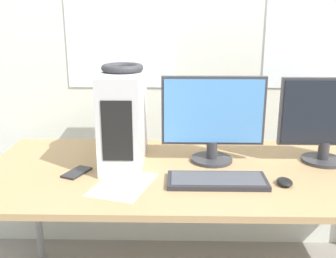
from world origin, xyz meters
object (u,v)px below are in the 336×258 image
Objects in this scene: headphones at (122,68)px; keyboard at (217,180)px; monitor_main at (213,118)px; monitor_right_near at (327,119)px; cell_phone at (77,172)px; pc_tower at (124,118)px; mouse at (285,182)px.

headphones is 0.66m from keyboard.
keyboard is at bearing -89.86° from monitor_main.
monitor_right_near reaches higher than keyboard.
monitor_right_near is at bearing 31.93° from cell_phone.
keyboard reaches higher than cell_phone.
mouse is at bearing -20.72° from pc_tower.
headphones is at bearing 148.91° from keyboard.
headphones reaches higher than mouse.
headphones reaches higher than cell_phone.
monitor_main is 1.08× the size of monitor_right_near.
cell_phone is at bearing 173.49° from mouse.
pc_tower is 0.23m from headphones.
monitor_main reaches higher than cell_phone.
headphones is 0.40× the size of monitor_main.
headphones reaches higher than pc_tower.
pc_tower is 2.84× the size of cell_phone.
headphones is 0.87m from mouse.
mouse is at bearing 17.05° from cell_phone.
monitor_right_near is 1.18m from cell_phone.
pc_tower reaches higher than monitor_main.
pc_tower is 0.95m from monitor_right_near.
keyboard is (0.42, -0.25, -0.21)m from pc_tower.
monitor_main is 3.07× the size of cell_phone.
pc_tower is at bearing -179.00° from monitor_main.
monitor_right_near is (0.95, 0.01, -0.00)m from pc_tower.
monitor_main is 1.16× the size of keyboard.
monitor_right_near is (0.54, 0.00, -0.00)m from monitor_main.
mouse is (0.70, -0.27, -0.44)m from headphones.
monitor_right_near reaches higher than cell_phone.
headphones is at bearing 90.00° from pc_tower.
headphones is 0.43× the size of monitor_right_near.
mouse is at bearing -20.78° from headphones.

